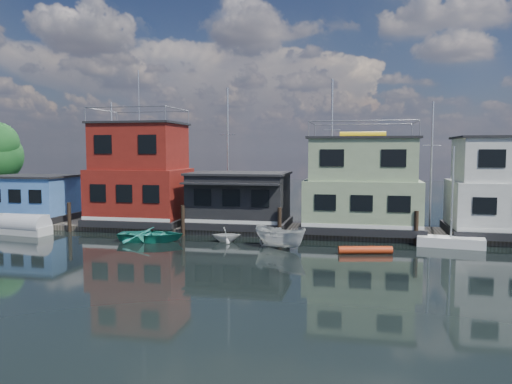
% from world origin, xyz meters
% --- Properties ---
extents(ground, '(160.00, 160.00, 0.00)m').
position_xyz_m(ground, '(0.00, 0.00, 0.00)').
color(ground, black).
rests_on(ground, ground).
extents(dock, '(48.00, 5.00, 0.40)m').
position_xyz_m(dock, '(0.00, 12.00, 0.20)').
color(dock, '#595147').
rests_on(dock, ground).
extents(houseboat_blue, '(6.40, 4.90, 3.66)m').
position_xyz_m(houseboat_blue, '(-18.00, 12.00, 2.21)').
color(houseboat_blue, black).
rests_on(houseboat_blue, dock).
extents(houseboat_red, '(7.40, 5.90, 11.86)m').
position_xyz_m(houseboat_red, '(-8.50, 12.00, 4.10)').
color(houseboat_red, black).
rests_on(houseboat_red, dock).
extents(houseboat_dark, '(7.40, 6.10, 4.06)m').
position_xyz_m(houseboat_dark, '(-0.50, 11.98, 2.42)').
color(houseboat_dark, black).
rests_on(houseboat_dark, dock).
extents(houseboat_green, '(8.40, 5.90, 7.03)m').
position_xyz_m(houseboat_green, '(8.50, 12.00, 3.55)').
color(houseboat_green, black).
rests_on(houseboat_green, dock).
extents(pilings, '(42.28, 0.28, 2.20)m').
position_xyz_m(pilings, '(-0.33, 9.20, 1.10)').
color(pilings, '#2D2116').
rests_on(pilings, ground).
extents(background_masts, '(36.40, 0.16, 12.00)m').
position_xyz_m(background_masts, '(4.76, 18.00, 5.55)').
color(background_masts, silver).
rests_on(background_masts, ground).
extents(dinghy_white, '(2.30, 2.12, 1.01)m').
position_xyz_m(dinghy_white, '(-0.35, 7.50, 0.51)').
color(dinghy_white, silver).
rests_on(dinghy_white, ground).
extents(tarp_runabout, '(4.07, 2.15, 1.57)m').
position_xyz_m(tarp_runabout, '(-15.49, 7.42, 0.59)').
color(tarp_runabout, silver).
rests_on(tarp_runabout, ground).
extents(day_sailer, '(4.19, 1.92, 6.37)m').
position_xyz_m(day_sailer, '(14.06, 8.72, 0.39)').
color(day_sailer, white).
rests_on(day_sailer, ground).
extents(motorboat, '(4.00, 3.01, 1.46)m').
position_xyz_m(motorboat, '(3.56, 6.03, 0.73)').
color(motorboat, silver).
rests_on(motorboat, ground).
extents(dinghy_teal, '(4.80, 3.76, 0.90)m').
position_xyz_m(dinghy_teal, '(-5.33, 6.64, 0.45)').
color(dinghy_teal, teal).
rests_on(dinghy_teal, ground).
extents(red_kayak, '(3.19, 1.15, 0.46)m').
position_xyz_m(red_kayak, '(8.74, 5.47, 0.23)').
color(red_kayak, red).
rests_on(red_kayak, ground).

